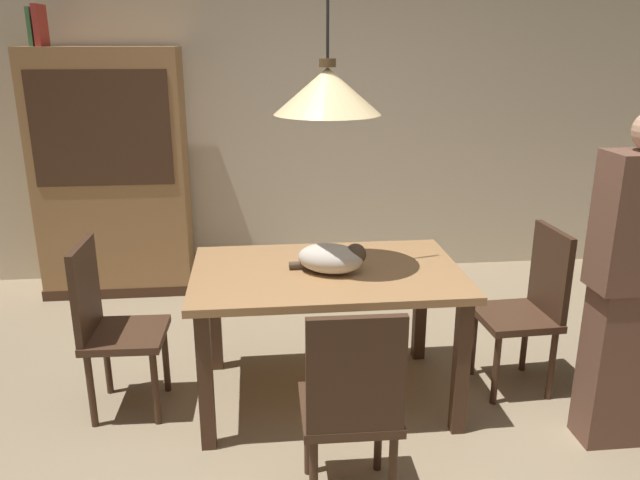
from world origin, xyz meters
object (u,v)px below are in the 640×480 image
object	(u,v)px
book_green_slim	(33,27)
person_standing	(629,286)
hutch_bookcase	(113,179)
pendant_lamp	(327,90)
dining_table	(327,288)
chair_right_side	(530,303)
book_red_tall	(40,25)
cat_sleeping	(332,258)
chair_left_side	(109,321)
chair_near_front	(352,402)

from	to	relation	value
book_green_slim	person_standing	bearing A→B (deg)	-35.47
hutch_bookcase	pendant_lamp	bearing A→B (deg)	-50.94
dining_table	chair_right_side	size ratio (longest dim) A/B	1.51
hutch_bookcase	book_red_tall	xyz separation A→B (m)	(-0.39, 0.00, 1.10)
cat_sleeping	hutch_bookcase	world-z (taller)	hutch_bookcase
pendant_lamp	book_green_slim	distance (m)	2.58
dining_table	chair_left_side	size ratio (longest dim) A/B	1.51
chair_left_side	pendant_lamp	distance (m)	1.61
dining_table	person_standing	world-z (taller)	person_standing
dining_table	hutch_bookcase	xyz separation A→B (m)	(-1.43, 1.76, 0.24)
cat_sleeping	chair_left_side	bearing A→B (deg)	177.98
chair_right_side	hutch_bookcase	bearing A→B (deg)	145.51
pendant_lamp	book_red_tall	xyz separation A→B (m)	(-1.81, 1.76, 0.33)
chair_left_side	cat_sleeping	bearing A→B (deg)	-2.02
chair_right_side	book_red_tall	size ratio (longest dim) A/B	3.32
book_red_tall	person_standing	bearing A→B (deg)	-35.89
book_green_slim	dining_table	bearing A→B (deg)	-43.38
chair_near_front	pendant_lamp	size ratio (longest dim) A/B	0.72
chair_right_side	person_standing	distance (m)	0.64
chair_right_side	chair_near_front	bearing A→B (deg)	-142.02
chair_right_side	dining_table	bearing A→B (deg)	-179.82
dining_table	hutch_bookcase	distance (m)	2.28
dining_table	chair_near_front	world-z (taller)	chair_near_front
book_red_tall	person_standing	size ratio (longest dim) A/B	0.17
chair_right_side	hutch_bookcase	xyz separation A→B (m)	(-2.56, 1.76, 0.38)
chair_right_side	book_red_tall	world-z (taller)	book_red_tall
pendant_lamp	person_standing	world-z (taller)	pendant_lamp
dining_table	book_green_slim	world-z (taller)	book_green_slim
dining_table	book_red_tall	distance (m)	2.86
hutch_bookcase	book_red_tall	size ratio (longest dim) A/B	6.61
person_standing	book_green_slim	bearing A→B (deg)	144.53
chair_left_side	pendant_lamp	size ratio (longest dim) A/B	0.72
chair_near_front	pendant_lamp	distance (m)	1.45
dining_table	pendant_lamp	distance (m)	1.01
book_green_slim	person_standing	distance (m)	4.11
chair_left_side	book_green_slim	size ratio (longest dim) A/B	3.58
hutch_bookcase	person_standing	size ratio (longest dim) A/B	1.15
chair_right_side	chair_near_front	size ratio (longest dim) A/B	1.00
cat_sleeping	book_green_slim	xyz separation A→B (m)	(-1.89, 1.80, 1.15)
hutch_bookcase	book_green_slim	size ratio (longest dim) A/B	7.12
book_red_tall	chair_right_side	bearing A→B (deg)	-30.85
chair_near_front	book_green_slim	world-z (taller)	book_green_slim
chair_left_side	hutch_bookcase	size ratio (longest dim) A/B	0.50
book_green_slim	book_red_tall	xyz separation A→B (m)	(0.05, 0.00, 0.01)
hutch_bookcase	person_standing	distance (m)	3.59
dining_table	chair_left_side	bearing A→B (deg)	179.87
cat_sleeping	book_green_slim	bearing A→B (deg)	136.38
chair_right_side	cat_sleeping	world-z (taller)	chair_right_side
chair_right_side	book_green_slim	size ratio (longest dim) A/B	3.58
dining_table	chair_near_front	size ratio (longest dim) A/B	1.51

